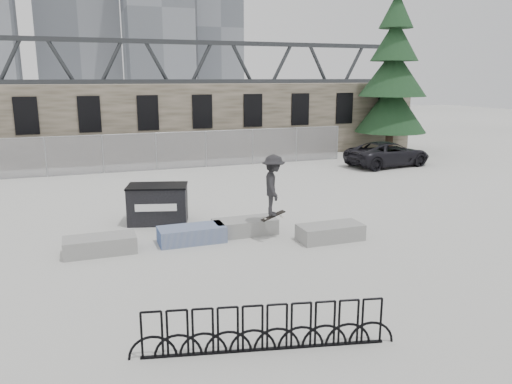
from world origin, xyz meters
The scene contains 13 objects.
ground centered at (0.00, 0.00, 0.00)m, with size 120.00×120.00×0.00m, color beige.
stone_wall centered at (0.00, 16.24, 2.26)m, with size 36.00×2.58×4.50m.
chainlink_fence centered at (0.00, 12.50, 1.04)m, with size 22.06×0.06×2.02m.
planter_far_left centered at (-3.58, -0.11, 0.27)m, with size 2.00×0.90×0.49m.
planter_center_left centered at (-0.90, -0.05, 0.27)m, with size 2.00×0.90×0.49m.
planter_center_right centered at (0.88, 0.18, 0.27)m, with size 2.00×0.90×0.49m.
planter_offset centered at (3.16, -1.29, 0.27)m, with size 2.00×0.90×0.49m.
dumpster centered at (-1.51, 2.42, 0.67)m, with size 2.27×1.72×1.32m.
bike_rack centered at (-1.01, -6.57, 0.44)m, with size 4.84×1.11×0.90m.
spruce_tree centered at (15.43, 13.53, 4.87)m, with size 4.56×4.56×11.50m.
truss_bridge centered at (10.00, 55.00, 4.13)m, with size 70.00×3.00×9.80m.
suv centered at (12.47, 9.32, 0.69)m, with size 2.29×4.98×1.38m, color black.
skateboarder centered at (1.54, -0.61, 1.71)m, with size 1.03×1.36×2.02m.
Camera 1 is at (-3.98, -14.32, 4.92)m, focal length 35.00 mm.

